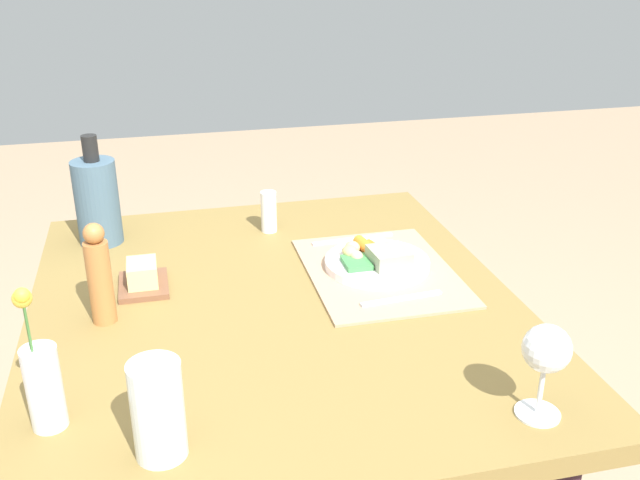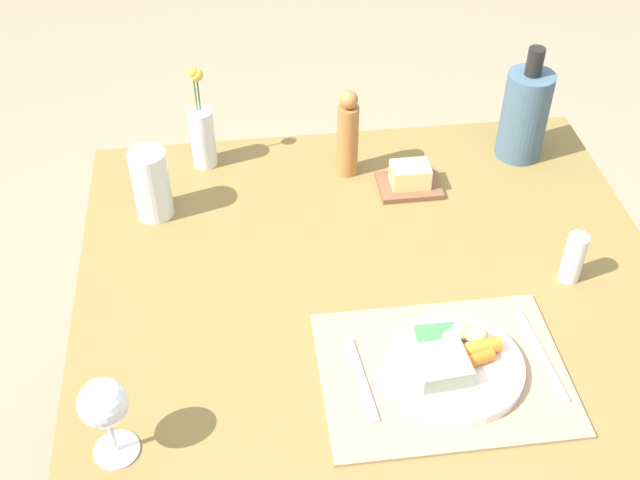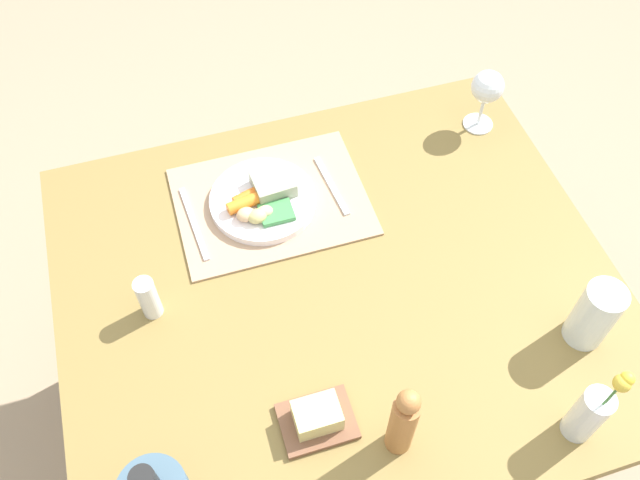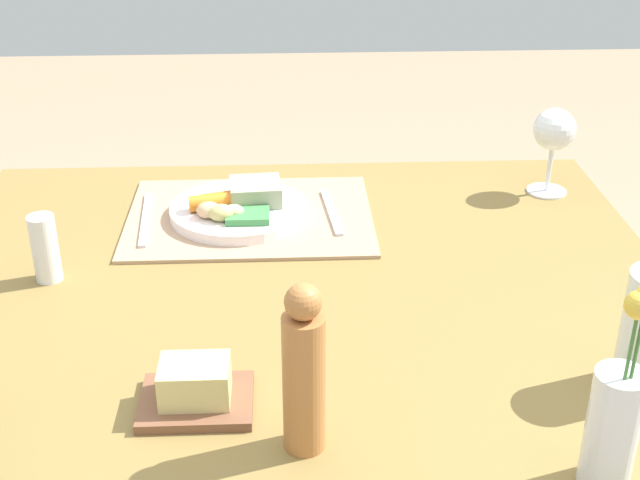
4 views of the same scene
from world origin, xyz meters
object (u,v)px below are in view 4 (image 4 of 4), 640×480
Objects in this scene: dining_table at (298,343)px; salt_shaker at (45,248)px; pepper_mill at (302,372)px; fork at (332,212)px; flower_vase at (614,420)px; butter_dish at (196,390)px; wine_glass at (554,133)px; dinner_plate at (239,207)px; knife at (146,219)px.

salt_shaker is (0.36, -0.05, 0.14)m from dining_table.
pepper_mill reaches higher than salt_shaker.
salt_shaker is (0.42, 0.19, 0.04)m from fork.
dining_table is 4.67× the size of flower_vase.
butter_dish is at bearing 128.00° from salt_shaker.
salt_shaker is (0.82, 0.28, -0.06)m from wine_glass.
fork is 0.53m from butter_dish.
flower_vase reaches higher than dining_table.
wine_glass reaches higher than butter_dish.
fork is 1.71× the size of salt_shaker.
pepper_mill is (0.46, 0.66, -0.02)m from wine_glass.
wine_glass is 0.86m from salt_shaker.
fork is (-0.15, -0.00, -0.01)m from dinner_plate.
pepper_mill is at bearing 98.99° from dinner_plate.
dining_table is at bearing 172.09° from salt_shaker.
pepper_mill is (-0.36, 0.38, 0.05)m from salt_shaker.
flower_vase is 1.81× the size of butter_dish.
butter_dish is at bearing 99.79° from knife.
butter_dish is at bearing 86.44° from dinner_plate.
wine_glass reaches higher than knife.
fork is 0.41m from wine_glass.
dinner_plate is 0.16m from fork.
dinner_plate is 1.47× the size of wine_glass.
butter_dish is (0.12, 0.26, 0.11)m from dining_table.
flower_vase is at bearing 167.08° from pepper_mill.
wine_glass is at bearing -124.72° from pepper_mill.
wine_glass is (-0.70, -0.10, 0.10)m from knife.
butter_dish is 0.39m from salt_shaker.
pepper_mill is (0.06, 0.57, 0.09)m from fork.
dining_table is at bearing 35.84° from wine_glass.
flower_vase is 0.81m from salt_shaker.
dinner_plate is 1.32× the size of fork.
pepper_mill reaches higher than fork.
dinner_plate reaches higher than knife.
salt_shaker is at bearing -34.01° from flower_vase.
dining_table is 7.09× the size of wine_glass.
flower_vase is at bearing 121.81° from dinner_plate.
knife is 1.29× the size of wine_glass.
pepper_mill is (-0.09, 0.57, 0.07)m from dinner_plate.
dinner_plate is at bearing -58.19° from flower_vase.
pepper_mill is at bearing 55.28° from wine_glass.
dinner_plate is 0.58m from pepper_mill.
wine_glass is at bearing -176.64° from knife.
flower_vase reaches higher than knife.
flower_vase reaches higher than butter_dish.
flower_vase is at bearing 127.34° from dining_table.
dinner_plate reaches higher than dining_table.
butter_dish is 0.65× the size of pepper_mill.
dining_table is 4.81× the size of dinner_plate.
fork is 0.87× the size of pepper_mill.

